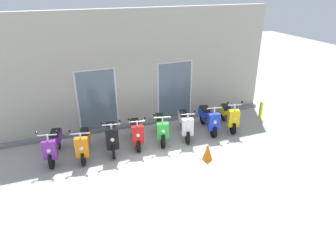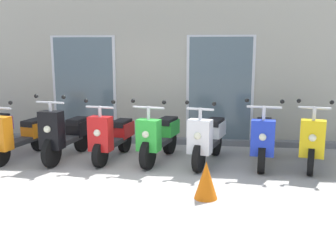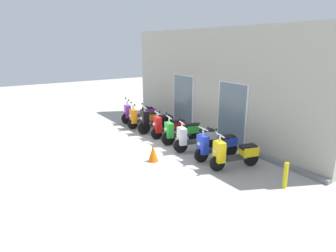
# 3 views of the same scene
# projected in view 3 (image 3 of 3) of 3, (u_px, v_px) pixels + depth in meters

# --- Properties ---
(ground_plane) EXTENTS (40.00, 40.00, 0.00)m
(ground_plane) POSITION_uv_depth(u_px,v_px,m) (147.00, 147.00, 10.50)
(ground_plane) COLOR #A8A39E
(storefront_facade) EXTENTS (10.44, 0.50, 4.18)m
(storefront_facade) POSITION_uv_depth(u_px,v_px,m) (209.00, 85.00, 11.47)
(storefront_facade) COLOR #B2AD9E
(storefront_facade) RESTS_ON ground_plane
(scooter_purple) EXTENTS (0.71, 1.64, 1.20)m
(scooter_purple) POSITION_uv_depth(u_px,v_px,m) (138.00, 113.00, 13.56)
(scooter_purple) COLOR black
(scooter_purple) RESTS_ON ground_plane
(scooter_orange) EXTENTS (0.71, 1.54, 1.16)m
(scooter_orange) POSITION_uv_depth(u_px,v_px,m) (144.00, 118.00, 12.76)
(scooter_orange) COLOR black
(scooter_orange) RESTS_ON ground_plane
(scooter_black) EXTENTS (0.63, 1.62, 1.26)m
(scooter_black) POSITION_uv_depth(u_px,v_px,m) (155.00, 121.00, 12.06)
(scooter_black) COLOR black
(scooter_black) RESTS_ON ground_plane
(scooter_red) EXTENTS (0.65, 1.52, 1.18)m
(scooter_red) POSITION_uv_depth(u_px,v_px,m) (169.00, 127.00, 11.45)
(scooter_red) COLOR black
(scooter_red) RESTS_ON ground_plane
(scooter_green) EXTENTS (0.74, 1.56, 1.19)m
(scooter_green) POSITION_uv_depth(u_px,v_px,m) (181.00, 132.00, 10.75)
(scooter_green) COLOR black
(scooter_green) RESTS_ON ground_plane
(scooter_white) EXTENTS (0.72, 1.58, 1.18)m
(scooter_white) POSITION_uv_depth(u_px,v_px,m) (195.00, 138.00, 10.02)
(scooter_white) COLOR black
(scooter_white) RESTS_ON ground_plane
(scooter_blue) EXTENTS (0.64, 1.58, 1.22)m
(scooter_blue) POSITION_uv_depth(u_px,v_px,m) (216.00, 146.00, 9.28)
(scooter_blue) COLOR black
(scooter_blue) RESTS_ON ground_plane
(scooter_yellow) EXTENTS (0.74, 1.60, 1.23)m
(scooter_yellow) POSITION_uv_depth(u_px,v_px,m) (234.00, 154.00, 8.60)
(scooter_yellow) COLOR black
(scooter_yellow) RESTS_ON ground_plane
(curb_bollard) EXTENTS (0.12, 0.12, 0.70)m
(curb_bollard) POSITION_uv_depth(u_px,v_px,m) (285.00, 175.00, 7.46)
(curb_bollard) COLOR yellow
(curb_bollard) RESTS_ON ground_plane
(traffic_cone) EXTENTS (0.32, 0.32, 0.52)m
(traffic_cone) POSITION_uv_depth(u_px,v_px,m) (153.00, 153.00, 9.18)
(traffic_cone) COLOR orange
(traffic_cone) RESTS_ON ground_plane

